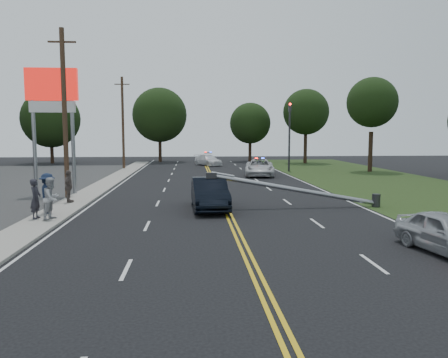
{
  "coord_description": "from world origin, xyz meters",
  "views": [
    {
      "loc": [
        -1.78,
        -14.5,
        3.95
      ],
      "look_at": [
        -0.19,
        6.81,
        1.7
      ],
      "focal_mm": 35.0,
      "sensor_mm": 36.0,
      "label": 1
    }
  ],
  "objects": [
    {
      "name": "ground",
      "position": [
        0.0,
        0.0,
        0.0
      ],
      "size": [
        120.0,
        120.0,
        0.0
      ],
      "primitive_type": "plane",
      "color": "black",
      "rests_on": "ground"
    },
    {
      "name": "sidewalk",
      "position": [
        -8.4,
        10.0,
        0.06
      ],
      "size": [
        1.8,
        70.0,
        0.12
      ],
      "primitive_type": "cube",
      "color": "gray",
      "rests_on": "ground"
    },
    {
      "name": "centerline_yellow",
      "position": [
        0.0,
        10.0,
        0.01
      ],
      "size": [
        0.36,
        80.0,
        0.0
      ],
      "primitive_type": "cube",
      "color": "gold",
      "rests_on": "ground"
    },
    {
      "name": "pylon_sign",
      "position": [
        -10.5,
        14.0,
        6.0
      ],
      "size": [
        3.2,
        0.35,
        8.0
      ],
      "color": "gray",
      "rests_on": "ground"
    },
    {
      "name": "traffic_signal",
      "position": [
        8.3,
        30.0,
        4.21
      ],
      "size": [
        0.28,
        0.41,
        7.05
      ],
      "color": "#2D2D30",
      "rests_on": "ground"
    },
    {
      "name": "fallen_streetlight",
      "position": [
        4.19,
        8.0,
        0.92
      ],
      "size": [
        9.36,
        0.44,
        1.91
      ],
      "color": "#2D2D30",
      "rests_on": "ground"
    },
    {
      "name": "utility_pole_mid",
      "position": [
        -9.2,
        12.0,
        5.08
      ],
      "size": [
        1.6,
        0.28,
        10.0
      ],
      "color": "#382619",
      "rests_on": "ground"
    },
    {
      "name": "utility_pole_far",
      "position": [
        -9.2,
        34.0,
        5.08
      ],
      "size": [
        1.6,
        0.28,
        10.0
      ],
      "color": "#382619",
      "rests_on": "ground"
    },
    {
      "name": "tree_5",
      "position": [
        -20.06,
        44.33,
        5.8
      ],
      "size": [
        7.48,
        7.48,
        9.55
      ],
      "color": "black",
      "rests_on": "ground"
    },
    {
      "name": "tree_6",
      "position": [
        -6.11,
        46.39,
        6.43
      ],
      "size": [
        7.44,
        7.44,
        10.16
      ],
      "color": "black",
      "rests_on": "ground"
    },
    {
      "name": "tree_7",
      "position": [
        6.4,
        46.21,
        5.32
      ],
      "size": [
        5.67,
        5.67,
        8.17
      ],
      "color": "black",
      "rests_on": "ground"
    },
    {
      "name": "tree_8",
      "position": [
        13.2,
        42.1,
        6.7
      ],
      "size": [
        5.95,
        5.95,
        9.69
      ],
      "color": "black",
      "rests_on": "ground"
    },
    {
      "name": "tree_9",
      "position": [
        16.57,
        29.08,
        7.03
      ],
      "size": [
        5.08,
        5.08,
        9.6
      ],
      "color": "black",
      "rests_on": "ground"
    },
    {
      "name": "crashed_sedan",
      "position": [
        -0.86,
        7.95,
        0.82
      ],
      "size": [
        1.95,
        5.03,
        1.63
      ],
      "primitive_type": "imported",
      "rotation": [
        0.0,
        0.0,
        0.04
      ],
      "color": "black",
      "rests_on": "ground"
    },
    {
      "name": "waiting_sedan",
      "position": [
        6.59,
        -1.07,
        0.69
      ],
      "size": [
        2.23,
        4.23,
        1.37
      ],
      "primitive_type": "imported",
      "rotation": [
        0.0,
        0.0,
        0.16
      ],
      "color": "#A2A5AA",
      "rests_on": "ground"
    },
    {
      "name": "emergency_a",
      "position": [
        4.52,
        25.49,
        0.77
      ],
      "size": [
        3.32,
        5.87,
        1.55
      ],
      "primitive_type": "imported",
      "rotation": [
        0.0,
        0.0,
        -0.14
      ],
      "color": "silver",
      "rests_on": "ground"
    },
    {
      "name": "emergency_b",
      "position": [
        0.25,
        38.94,
        0.65
      ],
      "size": [
        3.75,
        4.83,
        1.31
      ],
      "primitive_type": "imported",
      "rotation": [
        0.0,
        0.0,
        0.5
      ],
      "color": "white",
      "rests_on": "ground"
    },
    {
      "name": "bystander_a",
      "position": [
        -8.77,
        5.43,
        1.02
      ],
      "size": [
        0.46,
        0.67,
        1.8
      ],
      "primitive_type": "imported",
      "rotation": [
        0.0,
        0.0,
        1.53
      ],
      "color": "#26252D",
      "rests_on": "sidewalk"
    },
    {
      "name": "bystander_b",
      "position": [
        -8.02,
        5.25,
        1.06
      ],
      "size": [
        0.94,
        1.08,
        1.88
      ],
      "primitive_type": "imported",
      "rotation": [
        0.0,
        0.0,
        1.28
      ],
      "color": "#A7A6AB",
      "rests_on": "sidewalk"
    },
    {
      "name": "bystander_c",
      "position": [
        -8.64,
        6.66,
        1.09
      ],
      "size": [
        1.22,
        1.45,
        1.95
      ],
      "primitive_type": "imported",
      "rotation": [
        0.0,
        0.0,
        2.04
      ],
      "color": "#18233C",
      "rests_on": "sidewalk"
    },
    {
      "name": "bystander_d",
      "position": [
        -8.59,
        10.05,
        1.02
      ],
      "size": [
        0.46,
        1.06,
        1.79
      ],
      "primitive_type": "imported",
      "rotation": [
        0.0,
        0.0,
        1.55
      ],
      "color": "#5E514B",
      "rests_on": "sidewalk"
    }
  ]
}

